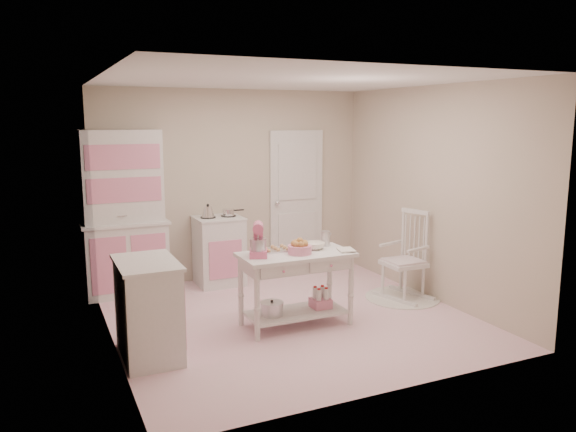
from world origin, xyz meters
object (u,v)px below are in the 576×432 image
at_px(stand_mixer, 258,240).
at_px(stove, 219,250).
at_px(hutch, 124,213).
at_px(base_cabinet, 148,309).
at_px(bread_basket, 300,250).
at_px(work_table, 296,289).
at_px(rocking_chair, 404,255).

bearing_deg(stand_mixer, stove, 107.26).
bearing_deg(stove, stand_mixer, -94.41).
distance_m(stove, stand_mixer, 1.88).
relative_size(hutch, base_cabinet, 2.26).
distance_m(stand_mixer, bread_basket, 0.46).
height_order(stove, stand_mixer, stand_mixer).
height_order(stand_mixer, bread_basket, stand_mixer).
xyz_separation_m(stand_mixer, bread_basket, (0.44, -0.07, -0.12)).
bearing_deg(base_cabinet, work_table, 6.03).
xyz_separation_m(hutch, base_cabinet, (-0.11, -2.04, -0.58)).
relative_size(work_table, stand_mixer, 3.53).
height_order(hutch, rocking_chair, hutch).
height_order(rocking_chair, bread_basket, rocking_chair).
relative_size(rocking_chair, work_table, 0.92).
bearing_deg(stove, rocking_chair, -39.16).
distance_m(hutch, work_table, 2.47).
bearing_deg(rocking_chair, stand_mixer, 171.57).
bearing_deg(stove, work_table, -81.25).
distance_m(hutch, base_cabinet, 2.13).
height_order(rocking_chair, stand_mixer, stand_mixer).
bearing_deg(hutch, bread_basket, -52.06).
bearing_deg(stove, hutch, 177.61).
xyz_separation_m(base_cabinet, bread_basket, (1.61, 0.12, 0.39)).
distance_m(rocking_chair, bread_basket, 1.65).
distance_m(hutch, stove, 1.33).
xyz_separation_m(rocking_chair, stand_mixer, (-2.02, -0.27, 0.42)).
relative_size(base_cabinet, bread_basket, 3.68).
relative_size(stove, base_cabinet, 1.00).
bearing_deg(bread_basket, work_table, 111.80).
bearing_deg(stand_mixer, work_table, 18.94).
relative_size(stove, rocking_chair, 0.84).
bearing_deg(stove, base_cabinet, -123.36).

